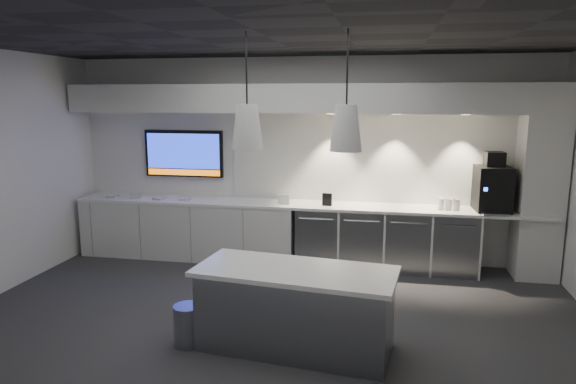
% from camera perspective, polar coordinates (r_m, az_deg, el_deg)
% --- Properties ---
extents(floor, '(7.00, 7.00, 0.00)m').
position_cam_1_polar(floor, '(5.70, -2.19, -14.65)').
color(floor, '#323235').
rests_on(floor, ground).
extents(ceiling, '(7.00, 7.00, 0.00)m').
position_cam_1_polar(ceiling, '(5.19, -2.43, 16.91)').
color(ceiling, black).
rests_on(ceiling, wall_back).
extents(wall_back, '(7.00, 0.00, 7.00)m').
position_cam_1_polar(wall_back, '(7.67, 1.96, 3.60)').
color(wall_back, white).
rests_on(wall_back, floor).
extents(wall_front, '(7.00, 0.00, 7.00)m').
position_cam_1_polar(wall_front, '(2.93, -13.60, -8.10)').
color(wall_front, white).
rests_on(wall_front, floor).
extents(back_counter, '(6.80, 0.65, 0.04)m').
position_cam_1_polar(back_counter, '(7.45, 1.54, -1.43)').
color(back_counter, white).
rests_on(back_counter, left_base_cabinets).
extents(left_base_cabinets, '(3.30, 0.63, 0.86)m').
position_cam_1_polar(left_base_cabinets, '(8.02, -10.94, -4.07)').
color(left_base_cabinets, silver).
rests_on(left_base_cabinets, floor).
extents(fridge_unit_a, '(0.60, 0.61, 0.85)m').
position_cam_1_polar(fridge_unit_a, '(7.52, 3.41, -4.90)').
color(fridge_unit_a, gray).
rests_on(fridge_unit_a, floor).
extents(fridge_unit_b, '(0.60, 0.61, 0.85)m').
position_cam_1_polar(fridge_unit_b, '(7.47, 8.22, -5.10)').
color(fridge_unit_b, gray).
rests_on(fridge_unit_b, floor).
extents(fridge_unit_c, '(0.60, 0.61, 0.85)m').
position_cam_1_polar(fridge_unit_c, '(7.47, 13.07, -5.26)').
color(fridge_unit_c, gray).
rests_on(fridge_unit_c, floor).
extents(fridge_unit_d, '(0.60, 0.61, 0.85)m').
position_cam_1_polar(fridge_unit_d, '(7.53, 17.89, -5.39)').
color(fridge_unit_d, gray).
rests_on(fridge_unit_d, floor).
extents(backsplash, '(4.60, 0.03, 1.30)m').
position_cam_1_polar(backsplash, '(7.55, 10.99, 3.69)').
color(backsplash, silver).
rests_on(backsplash, wall_back).
extents(soffit, '(6.90, 0.60, 0.40)m').
position_cam_1_polar(soffit, '(7.32, 1.63, 10.34)').
color(soffit, silver).
rests_on(soffit, wall_back).
extents(column, '(0.55, 0.55, 2.60)m').
position_cam_1_polar(column, '(7.58, 26.21, 0.92)').
color(column, silver).
rests_on(column, floor).
extents(wall_tv, '(1.25, 0.07, 0.72)m').
position_cam_1_polar(wall_tv, '(8.12, -11.49, 4.21)').
color(wall_tv, black).
rests_on(wall_tv, wall_back).
extents(island, '(1.99, 1.04, 0.81)m').
position_cam_1_polar(island, '(5.08, 0.81, -12.83)').
color(island, gray).
rests_on(island, floor).
extents(bin, '(0.30, 0.30, 0.41)m').
position_cam_1_polar(bin, '(5.32, -11.00, -14.33)').
color(bin, gray).
rests_on(bin, floor).
extents(coffee_machine, '(0.47, 0.64, 0.80)m').
position_cam_1_polar(coffee_machine, '(7.46, 21.77, 0.56)').
color(coffee_machine, black).
rests_on(coffee_machine, back_counter).
extents(sign_black, '(0.14, 0.03, 0.18)m').
position_cam_1_polar(sign_black, '(7.30, 4.36, -0.83)').
color(sign_black, black).
rests_on(sign_black, back_counter).
extents(sign_white, '(0.18, 0.03, 0.14)m').
position_cam_1_polar(sign_white, '(7.38, -0.49, -0.84)').
color(sign_white, white).
rests_on(sign_white, back_counter).
extents(cup_cluster, '(0.28, 0.18, 0.15)m').
position_cam_1_polar(cup_cluster, '(7.38, 17.42, -1.26)').
color(cup_cluster, silver).
rests_on(cup_cluster, back_counter).
extents(tray_a, '(0.16, 0.16, 0.02)m').
position_cam_1_polar(tray_a, '(8.38, -18.89, -0.44)').
color(tray_a, '#AEAEAE').
rests_on(tray_a, back_counter).
extents(tray_b, '(0.20, 0.20, 0.02)m').
position_cam_1_polar(tray_b, '(8.21, -16.56, -0.53)').
color(tray_b, '#AEAEAE').
rests_on(tray_b, back_counter).
extents(tray_c, '(0.20, 0.20, 0.02)m').
position_cam_1_polar(tray_c, '(8.00, -14.09, -0.69)').
color(tray_c, '#AEAEAE').
rests_on(tray_c, back_counter).
extents(tray_d, '(0.18, 0.18, 0.02)m').
position_cam_1_polar(tray_d, '(7.85, -11.40, -0.79)').
color(tray_d, '#AEAEAE').
rests_on(tray_d, back_counter).
extents(pendant_left, '(0.29, 0.29, 1.11)m').
position_cam_1_polar(pendant_left, '(4.77, -4.55, 7.26)').
color(pendant_left, silver).
rests_on(pendant_left, ceiling).
extents(pendant_right, '(0.29, 0.29, 1.11)m').
position_cam_1_polar(pendant_right, '(4.62, 6.47, 7.12)').
color(pendant_right, silver).
rests_on(pendant_right, ceiling).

